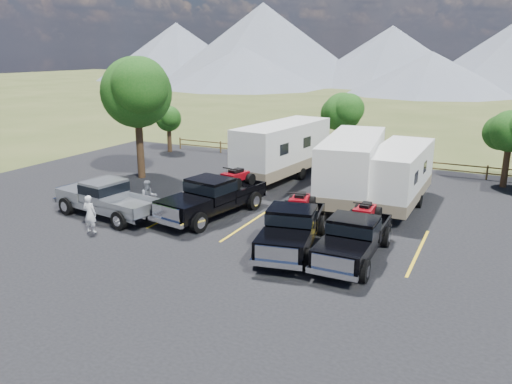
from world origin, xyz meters
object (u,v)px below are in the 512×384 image
at_px(rig_left, 214,195).
at_px(person_a, 90,214).
at_px(rig_right, 355,235).
at_px(trailer_right, 398,176).
at_px(person_b, 149,197).
at_px(pickup_silver, 107,198).
at_px(rig_center, 293,225).
at_px(tree_big_nw, 136,92).
at_px(trailer_left, 283,150).
at_px(trailer_center, 352,168).

xyz_separation_m(rig_left, person_a, (-3.86, -4.62, -0.19)).
height_order(rig_right, trailer_right, trailer_right).
bearing_deg(person_a, rig_right, -175.57).
bearing_deg(rig_left, person_b, -148.01).
bearing_deg(person_a, pickup_silver, -75.11).
distance_m(rig_left, pickup_silver, 5.36).
bearing_deg(rig_center, tree_big_nw, 141.84).
xyz_separation_m(tree_big_nw, rig_right, (16.28, -6.83, -4.60)).
height_order(trailer_left, person_b, trailer_left).
bearing_deg(rig_right, trailer_left, 125.38).
distance_m(rig_right, trailer_right, 7.85).
distance_m(rig_right, trailer_left, 13.36).
distance_m(pickup_silver, person_b, 2.05).
bearing_deg(person_a, tree_big_nw, -71.46).
xyz_separation_m(trailer_left, person_a, (-3.87, -13.27, -1.00)).
bearing_deg(pickup_silver, trailer_center, 136.71).
xyz_separation_m(tree_big_nw, rig_left, (8.44, -4.71, -4.48)).
distance_m(rig_center, person_b, 8.36).
relative_size(rig_right, person_b, 3.35).
xyz_separation_m(rig_left, rig_right, (7.84, -2.12, -0.12)).
xyz_separation_m(trailer_center, person_b, (-8.59, -6.86, -1.00)).
height_order(trailer_left, person_a, trailer_left).
bearing_deg(trailer_left, person_a, -99.13).
distance_m(trailer_center, person_b, 11.04).
xyz_separation_m(tree_big_nw, person_b, (5.33, -5.98, -4.66)).
distance_m(rig_center, trailer_right, 8.42).
height_order(rig_right, trailer_left, trailer_left).
xyz_separation_m(trailer_left, trailer_center, (5.47, -3.07, 0.01)).
relative_size(trailer_left, person_b, 5.85).
height_order(rig_right, person_a, rig_right).
bearing_deg(person_b, trailer_left, 18.95).
height_order(person_a, person_b, person_b).
bearing_deg(person_b, trailer_right, -21.57).
bearing_deg(person_a, rig_center, -172.81).
xyz_separation_m(rig_center, trailer_left, (-5.19, 10.88, 0.89)).
bearing_deg(rig_right, tree_big_nw, 156.61).
bearing_deg(trailer_left, trailer_right, -13.26).
bearing_deg(pickup_silver, rig_right, 100.06).
height_order(rig_left, trailer_left, trailer_left).
bearing_deg(rig_right, trailer_right, 88.19).
bearing_deg(trailer_right, pickup_silver, -146.25).
bearing_deg(rig_center, rig_left, 145.63).
distance_m(trailer_left, pickup_silver, 12.19).
relative_size(rig_center, trailer_right, 0.70).
bearing_deg(person_b, tree_big_nw, 78.10).
bearing_deg(person_a, trailer_center, -140.06).
relative_size(tree_big_nw, trailer_right, 0.84).
bearing_deg(trailer_center, trailer_left, 143.14).
xyz_separation_m(trailer_center, trailer_right, (2.52, 0.10, -0.20)).
bearing_deg(pickup_silver, rig_center, 99.99).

